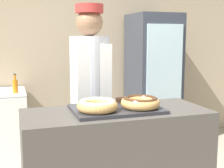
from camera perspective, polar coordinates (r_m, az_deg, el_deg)
wall_back at (r=4.27m, az=-8.58°, el=6.67°), size 8.00×0.06×2.70m
serving_tray at (r=2.25m, az=0.79°, el=-4.59°), size 0.63×0.44×0.02m
donut_light_glaze at (r=2.13m, az=-2.70°, el=-3.84°), size 0.28×0.28×0.08m
donut_chocolate_glaze at (r=2.24m, az=5.20°, el=-3.28°), size 0.28×0.28×0.08m
brownie_back_left at (r=2.37m, az=-3.00°, el=-3.27°), size 0.09×0.09×0.03m
brownie_back_right at (r=2.43m, az=2.01°, el=-2.94°), size 0.09×0.09×0.03m
baker_person at (r=2.79m, az=-3.96°, el=-2.58°), size 0.35×0.35×1.76m
beverage_fridge at (r=4.27m, az=7.48°, el=0.55°), size 0.59×0.67×1.79m
bottle_orange at (r=3.70m, az=-17.29°, el=-0.28°), size 0.06×0.06×0.22m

